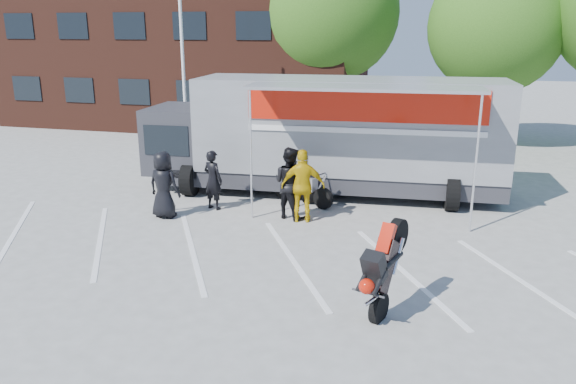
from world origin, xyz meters
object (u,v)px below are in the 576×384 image
at_px(parked_motorcycle, 303,204).
at_px(spectator_leather_a, 164,185).
at_px(flagpole, 187,24).
at_px(tree_left, 331,13).
at_px(transporter_truck, 331,193).
at_px(spectator_leather_c, 290,183).
at_px(stunt_bike_rider, 392,307).
at_px(spectator_hivis, 303,186).
at_px(spectator_leather_b, 213,180).
at_px(tree_mid, 496,27).

height_order(parked_motorcycle, spectator_leather_a, spectator_leather_a).
bearing_deg(parked_motorcycle, flagpole, 73.16).
relative_size(tree_left, spectator_leather_a, 4.82).
height_order(transporter_truck, spectator_leather_c, spectator_leather_c).
xyz_separation_m(stunt_bike_rider, spectator_leather_a, (-6.34, 3.56, 0.90)).
height_order(stunt_bike_rider, spectator_leather_c, spectator_leather_c).
height_order(parked_motorcycle, spectator_hivis, spectator_hivis).
bearing_deg(parked_motorcycle, spectator_leather_b, 138.93).
height_order(flagpole, parked_motorcycle, flagpole).
relative_size(spectator_leather_a, spectator_leather_c, 0.93).
distance_m(spectator_leather_a, spectator_hivis, 3.70).
xyz_separation_m(flagpole, tree_mid, (11.24, 5.00, -0.11)).
xyz_separation_m(flagpole, tree_left, (4.24, 6.00, 0.51)).
bearing_deg(tree_mid, flagpole, -156.03).
relative_size(parked_motorcycle, stunt_bike_rider, 1.10).
distance_m(transporter_truck, spectator_leather_b, 3.85).
xyz_separation_m(stunt_bike_rider, spectator_leather_c, (-3.11, 4.40, 0.96)).
bearing_deg(spectator_hivis, spectator_leather_c, -39.23).
bearing_deg(spectator_leather_c, stunt_bike_rider, 147.01).
bearing_deg(transporter_truck, stunt_bike_rider, -74.53).
bearing_deg(parked_motorcycle, tree_mid, -4.88).
distance_m(spectator_leather_a, spectator_leather_b, 1.42).
bearing_deg(flagpole, spectator_leather_a, -71.33).
height_order(spectator_leather_b, spectator_hivis, spectator_hivis).
distance_m(transporter_truck, stunt_bike_rider, 7.41).
bearing_deg(tree_left, tree_mid, -8.13).
relative_size(stunt_bike_rider, spectator_leather_b, 1.12).
bearing_deg(transporter_truck, tree_mid, 55.90).
distance_m(spectator_leather_a, spectator_leather_c, 3.34).
bearing_deg(flagpole, tree_left, 54.72).
height_order(spectator_leather_a, spectator_leather_b, spectator_leather_a).
xyz_separation_m(tree_left, spectator_leather_a, (-1.86, -13.05, -4.67)).
distance_m(tree_mid, spectator_leather_a, 15.50).
height_order(spectator_leather_a, spectator_leather_c, spectator_leather_c).
distance_m(parked_motorcycle, stunt_bike_rider, 6.41).
bearing_deg(spectator_hivis, flagpole, -58.33).
height_order(transporter_truck, spectator_leather_a, spectator_leather_a).
xyz_separation_m(stunt_bike_rider, spectator_hivis, (-2.69, 4.19, 0.96)).
bearing_deg(spectator_leather_b, transporter_truck, -121.37).
relative_size(transporter_truck, spectator_leather_a, 6.11).
distance_m(tree_mid, transporter_truck, 11.13).
bearing_deg(tree_mid, stunt_bike_rider, -99.16).
bearing_deg(spectator_hivis, transporter_truck, -106.00).
relative_size(tree_mid, transporter_truck, 0.70).
bearing_deg(spectator_hivis, spectator_leather_b, -19.86).
bearing_deg(spectator_leather_a, tree_left, -91.19).
bearing_deg(tree_left, flagpole, -125.28).
bearing_deg(parked_motorcycle, stunt_bike_rider, -127.48).
height_order(flagpole, spectator_leather_c, flagpole).
height_order(spectator_leather_b, spectator_leather_c, spectator_leather_c).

